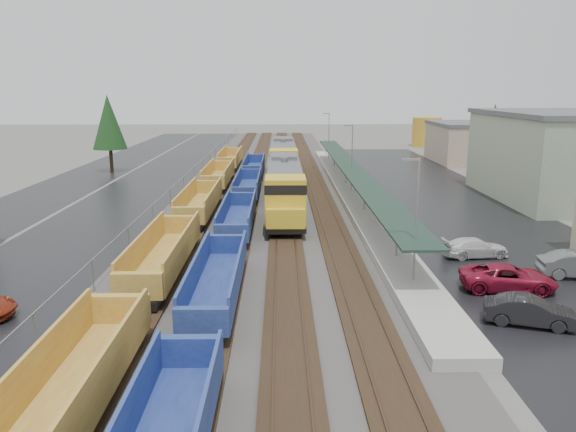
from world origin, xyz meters
name	(u,v)px	position (x,y,z in m)	size (l,w,h in m)	color
ballast_strip	(268,182)	(0.00, 60.00, 0.04)	(20.00, 160.00, 0.08)	#302D2B
trackbed	(268,181)	(0.00, 60.00, 0.16)	(14.60, 160.00, 0.22)	black
west_parking_lot	(152,182)	(-15.00, 60.00, 0.01)	(10.00, 160.00, 0.02)	black
west_road	(74,183)	(-25.00, 60.00, 0.01)	(9.00, 160.00, 0.02)	black
east_commuter_lot	(435,196)	(19.00, 50.00, 0.01)	(16.00, 100.00, 0.02)	black
station_platform	(351,190)	(9.50, 50.01, 0.73)	(3.00, 80.00, 8.00)	#9E9B93
chainlink_fence	(192,172)	(-9.50, 58.44, 1.61)	(0.08, 160.04, 2.02)	gray
distant_hills	(390,119)	(44.79, 210.68, 0.00)	(301.00, 140.00, 25.20)	#455240
tree_west_far	(109,122)	(-23.00, 70.00, 7.12)	(4.84, 4.84, 11.00)	#332316
tree_east	(493,133)	(28.00, 58.00, 6.47)	(4.40, 4.40, 10.00)	#332316
locomotive_lead	(285,188)	(2.00, 41.07, 2.62)	(3.34, 21.99, 4.98)	black
locomotive_trail	(283,160)	(2.00, 62.07, 2.62)	(3.34, 21.99, 4.98)	black
well_string_yellow	(185,225)	(-6.00, 31.83, 1.22)	(2.80, 98.62, 2.48)	#AF7430
well_string_blue	(230,244)	(-2.00, 26.52, 1.15)	(2.57, 93.05, 2.28)	navy
storage_tank	(427,132)	(32.16, 105.76, 3.00)	(6.00, 6.00, 6.00)	gold
parked_car_east_a	(530,312)	(14.30, 14.98, 0.74)	(4.48, 1.56, 1.48)	black
parked_car_east_b	(508,278)	(15.22, 20.08, 0.78)	(5.58, 2.57, 1.55)	maroon
parked_car_east_c	(475,248)	(15.55, 26.86, 0.69)	(4.73, 1.92, 1.37)	silver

